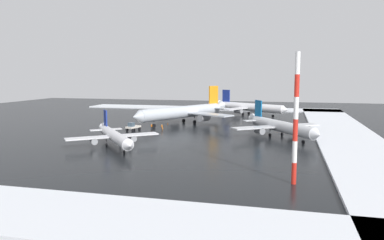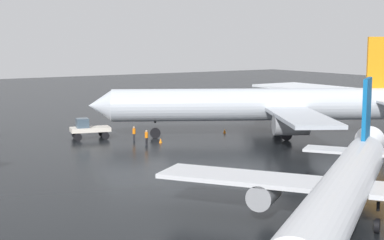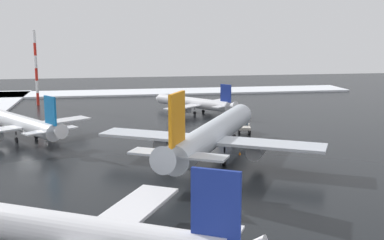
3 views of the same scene
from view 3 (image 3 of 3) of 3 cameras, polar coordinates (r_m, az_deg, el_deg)
ground_plane at (r=85.87m, az=2.34°, el=-2.36°), size 240.00×240.00×0.00m
snow_bank_left at (r=151.04m, az=-3.01°, el=3.35°), size 14.00×116.00×0.53m
airplane_foreground_jet at (r=71.95m, az=2.49°, el=-1.67°), size 36.90×31.52×12.01m
airplane_parked_starboard at (r=112.98m, az=0.26°, el=2.05°), size 20.94×18.98×7.48m
airplane_parked_portside at (r=40.84m, az=-13.98°, el=-12.85°), size 25.36×29.69×9.67m
airplane_far_rear at (r=90.86m, az=-19.61°, el=-0.37°), size 25.88×22.27×8.85m
pushback_tug at (r=92.20m, az=6.21°, el=-0.70°), size 4.98×3.20×2.50m
ground_crew_by_nose_gear at (r=87.49m, az=4.26°, el=-1.49°), size 0.36×0.36×1.71m
ground_crew_mid_apron at (r=86.89m, az=2.16°, el=-1.55°), size 0.36×0.36×1.71m
antenna_mast at (r=130.74m, az=-17.99°, el=5.87°), size 0.70×0.70×19.33m
traffic_cone_near_nose at (r=85.14m, az=2.80°, el=-2.29°), size 0.36×0.36×0.55m
traffic_cone_mid_line at (r=75.92m, az=5.70°, el=-3.92°), size 0.36×0.36×0.55m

